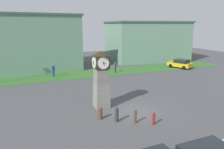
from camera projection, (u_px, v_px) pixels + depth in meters
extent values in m
plane|color=#4C4C4F|center=(134.00, 111.00, 18.70)|extent=(85.06, 85.06, 0.00)
cube|color=gray|center=(101.00, 103.00, 19.63)|extent=(1.27, 1.27, 0.71)
cube|color=gray|center=(101.00, 96.00, 19.47)|extent=(1.22, 1.22, 0.71)
cube|color=gray|center=(101.00, 88.00, 19.31)|extent=(1.17, 1.17, 0.71)
cube|color=slate|center=(101.00, 80.00, 19.15)|extent=(1.11, 1.11, 0.71)
cube|color=gray|center=(101.00, 72.00, 18.99)|extent=(1.06, 1.06, 0.71)
cube|color=#2D2316|center=(101.00, 62.00, 18.79)|extent=(1.23, 1.23, 1.10)
cylinder|color=white|center=(99.00, 61.00, 19.36)|extent=(1.01, 0.04, 1.01)
cube|color=black|center=(98.00, 61.00, 19.39)|extent=(0.06, 0.22, 0.13)
cube|color=black|center=(98.00, 61.00, 19.39)|extent=(0.04, 0.23, 0.34)
cylinder|color=white|center=(104.00, 63.00, 18.22)|extent=(1.01, 0.04, 1.01)
cube|color=black|center=(104.00, 63.00, 18.19)|extent=(0.06, 0.13, 0.22)
cube|color=black|center=(104.00, 63.00, 18.19)|extent=(0.04, 0.25, 0.33)
cylinder|color=white|center=(108.00, 62.00, 19.03)|extent=(0.04, 1.01, 1.01)
cube|color=black|center=(108.00, 62.00, 19.04)|extent=(0.22, 0.06, 0.14)
cube|color=black|center=(108.00, 62.00, 19.04)|extent=(0.05, 0.04, 0.38)
cylinder|color=white|center=(94.00, 62.00, 18.56)|extent=(0.04, 1.01, 1.01)
cube|color=black|center=(94.00, 62.00, 18.54)|extent=(0.21, 0.06, 0.16)
cube|color=black|center=(94.00, 62.00, 18.54)|extent=(0.07, 0.04, 0.38)
pyramid|color=#2D2316|center=(101.00, 53.00, 18.63)|extent=(1.29, 1.29, 0.40)
cylinder|color=maroon|center=(154.00, 119.00, 16.14)|extent=(0.20, 0.20, 0.83)
sphere|color=maroon|center=(154.00, 114.00, 16.04)|extent=(0.18, 0.18, 0.18)
cylinder|color=brown|center=(135.00, 117.00, 16.38)|extent=(0.20, 0.20, 0.96)
sphere|color=brown|center=(135.00, 111.00, 16.27)|extent=(0.18, 0.18, 0.18)
cylinder|color=#333338|center=(117.00, 115.00, 16.60)|extent=(0.29, 0.29, 0.99)
sphere|color=#333338|center=(117.00, 109.00, 16.48)|extent=(0.26, 0.26, 0.26)
cylinder|color=brown|center=(100.00, 114.00, 17.10)|extent=(0.32, 0.32, 0.78)
sphere|color=brown|center=(100.00, 109.00, 17.00)|extent=(0.29, 0.29, 0.29)
cube|color=gold|center=(180.00, 64.00, 37.34)|extent=(3.37, 4.39, 0.65)
cube|color=#1E2328|center=(182.00, 61.00, 37.01)|extent=(2.52, 2.70, 0.59)
cylinder|color=black|center=(171.00, 66.00, 37.58)|extent=(0.46, 0.67, 0.64)
cylinder|color=black|center=(176.00, 64.00, 38.89)|extent=(0.46, 0.67, 0.64)
cylinder|color=black|center=(184.00, 68.00, 35.93)|extent=(0.46, 0.67, 0.64)
cylinder|color=black|center=(189.00, 66.00, 37.23)|extent=(0.46, 0.67, 0.64)
cylinder|color=#264CA5|center=(54.00, 74.00, 31.07)|extent=(0.14, 0.14, 0.88)
cylinder|color=#264CA5|center=(53.00, 74.00, 30.93)|extent=(0.14, 0.14, 0.88)
cube|color=#264CA5|center=(53.00, 68.00, 30.83)|extent=(0.47, 0.40, 0.66)
sphere|color=#8C664C|center=(53.00, 65.00, 30.73)|extent=(0.24, 0.24, 0.24)
cylinder|color=#3F3F47|center=(116.00, 70.00, 33.73)|extent=(0.14, 0.14, 0.82)
cylinder|color=#3F3F47|center=(115.00, 70.00, 33.57)|extent=(0.14, 0.14, 0.82)
cube|color=#3F3F47|center=(115.00, 65.00, 33.49)|extent=(0.47, 0.42, 0.62)
sphere|color=#8C664C|center=(115.00, 63.00, 33.40)|extent=(0.22, 0.22, 0.22)
cube|color=gray|center=(31.00, 43.00, 35.65)|extent=(14.99, 11.90, 8.60)
cube|color=#405849|center=(29.00, 15.00, 34.66)|extent=(15.43, 12.26, 0.30)
cube|color=gray|center=(145.00, 41.00, 46.12)|extent=(15.83, 13.04, 7.62)
cube|color=#405849|center=(146.00, 22.00, 45.24)|extent=(16.30, 13.43, 0.30)
cube|color=#386B2D|center=(78.00, 75.00, 32.34)|extent=(51.03, 5.46, 0.04)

